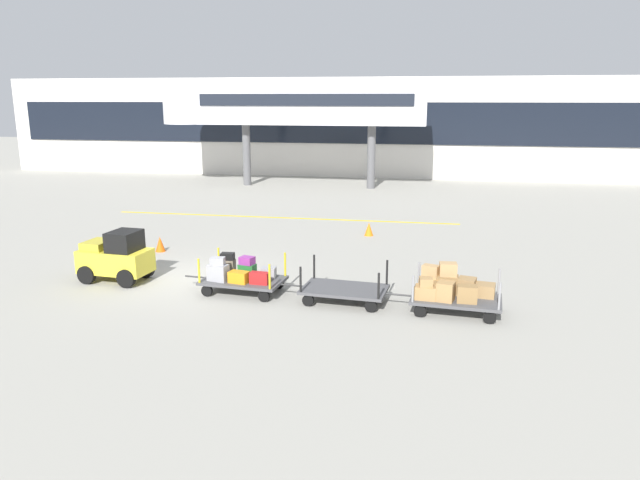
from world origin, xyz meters
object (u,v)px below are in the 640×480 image
(baggage_cart_middle, at_px, (344,290))
(baggage_cart_tail, at_px, (451,290))
(safety_cone_far, at_px, (160,244))
(baggage_cart_lead, at_px, (240,275))
(baggage_tug, at_px, (116,257))
(safety_cone_near, at_px, (369,229))

(baggage_cart_middle, bearing_deg, baggage_cart_tail, -3.98)
(safety_cone_far, bearing_deg, baggage_cart_middle, -29.88)
(baggage_cart_lead, distance_m, safety_cone_far, 5.90)
(baggage_tug, xyz_separation_m, baggage_cart_tail, (9.99, -0.87, -0.18))
(baggage_cart_tail, bearing_deg, baggage_tug, 175.02)
(safety_cone_near, bearing_deg, baggage_cart_lead, -110.10)
(safety_cone_near, bearing_deg, baggage_cart_tail, -70.16)
(baggage_cart_tail, relative_size, safety_cone_far, 5.55)
(baggage_cart_middle, distance_m, safety_cone_near, 8.19)
(safety_cone_near, height_order, safety_cone_far, same)
(baggage_tug, distance_m, safety_cone_near, 10.26)
(baggage_tug, height_order, baggage_cart_middle, baggage_tug)
(baggage_cart_middle, bearing_deg, baggage_tug, 174.62)
(baggage_cart_tail, height_order, safety_cone_far, baggage_cart_tail)
(baggage_tug, relative_size, baggage_cart_middle, 0.72)
(baggage_cart_middle, height_order, safety_cone_near, baggage_cart_middle)
(baggage_tug, bearing_deg, baggage_cart_middle, -5.38)
(baggage_cart_lead, height_order, safety_cone_far, baggage_cart_lead)
(baggage_tug, xyz_separation_m, safety_cone_far, (-0.28, 3.58, -0.48))
(baggage_tug, xyz_separation_m, safety_cone_near, (6.96, 7.52, -0.48))
(baggage_cart_tail, xyz_separation_m, safety_cone_far, (-10.27, 4.45, -0.30))
(baggage_cart_tail, height_order, safety_cone_near, baggage_cart_tail)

